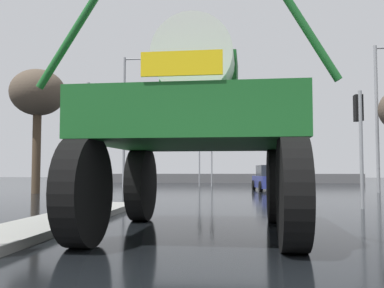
{
  "coord_description": "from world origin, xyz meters",
  "views": [
    {
      "loc": [
        0.17,
        -3.02,
        1.17
      ],
      "look_at": [
        -0.95,
        8.95,
        1.91
      ],
      "focal_mm": 40.91,
      "sensor_mm": 36.0,
      "label": 1
    }
  ],
  "objects_px": {
    "traffic_signal_far_right": "(200,151)",
    "bare_tree_left": "(38,95)",
    "sedan_ahead": "(271,179)",
    "traffic_signal_near_right": "(359,123)",
    "oversize_sprayer": "(199,128)",
    "traffic_signal_near_left": "(89,116)",
    "traffic_signal_far_left": "(212,149)",
    "streetlight_far_right": "(380,109)",
    "streetlight_far_left": "(126,116)"
  },
  "relations": [
    {
      "from": "traffic_signal_far_right",
      "to": "bare_tree_left",
      "type": "xyz_separation_m",
      "value": [
        -7.75,
        -11.35,
        2.53
      ]
    },
    {
      "from": "sedan_ahead",
      "to": "traffic_signal_near_right",
      "type": "height_order",
      "value": "traffic_signal_near_right"
    },
    {
      "from": "oversize_sprayer",
      "to": "traffic_signal_near_right",
      "type": "height_order",
      "value": "oversize_sprayer"
    },
    {
      "from": "sedan_ahead",
      "to": "traffic_signal_near_left",
      "type": "relative_size",
      "value": 1.03
    },
    {
      "from": "traffic_signal_near_right",
      "to": "bare_tree_left",
      "type": "height_order",
      "value": "bare_tree_left"
    },
    {
      "from": "traffic_signal_near_left",
      "to": "traffic_signal_far_left",
      "type": "distance_m",
      "value": 19.57
    },
    {
      "from": "traffic_signal_near_left",
      "to": "traffic_signal_far_right",
      "type": "distance_m",
      "value": 19.45
    },
    {
      "from": "oversize_sprayer",
      "to": "traffic_signal_far_left",
      "type": "xyz_separation_m",
      "value": [
        -0.95,
        25.1,
        0.87
      ]
    },
    {
      "from": "bare_tree_left",
      "to": "streetlight_far_right",
      "type": "bearing_deg",
      "value": 7.98
    },
    {
      "from": "traffic_signal_near_right",
      "to": "streetlight_far_right",
      "type": "height_order",
      "value": "streetlight_far_right"
    },
    {
      "from": "sedan_ahead",
      "to": "traffic_signal_far_left",
      "type": "xyz_separation_m",
      "value": [
        -3.88,
        7.04,
        2.16
      ]
    },
    {
      "from": "streetlight_far_right",
      "to": "traffic_signal_far_right",
      "type": "bearing_deg",
      "value": 140.43
    },
    {
      "from": "traffic_signal_near_right",
      "to": "streetlight_far_right",
      "type": "distance_m",
      "value": 11.46
    },
    {
      "from": "streetlight_far_left",
      "to": "bare_tree_left",
      "type": "distance_m",
      "value": 9.03
    },
    {
      "from": "traffic_signal_near_left",
      "to": "traffic_signal_near_right",
      "type": "relative_size",
      "value": 1.11
    },
    {
      "from": "sedan_ahead",
      "to": "bare_tree_left",
      "type": "relative_size",
      "value": 0.65
    },
    {
      "from": "sedan_ahead",
      "to": "traffic_signal_near_left",
      "type": "bearing_deg",
      "value": 144.43
    },
    {
      "from": "oversize_sprayer",
      "to": "sedan_ahead",
      "type": "bearing_deg",
      "value": -7.26
    },
    {
      "from": "oversize_sprayer",
      "to": "streetlight_far_right",
      "type": "height_order",
      "value": "streetlight_far_right"
    },
    {
      "from": "traffic_signal_near_left",
      "to": "bare_tree_left",
      "type": "distance_m",
      "value": 9.95
    },
    {
      "from": "traffic_signal_near_left",
      "to": "oversize_sprayer",
      "type": "bearing_deg",
      "value": -54.6
    },
    {
      "from": "traffic_signal_near_left",
      "to": "bare_tree_left",
      "type": "height_order",
      "value": "bare_tree_left"
    },
    {
      "from": "traffic_signal_far_right",
      "to": "streetlight_far_right",
      "type": "bearing_deg",
      "value": -39.57
    },
    {
      "from": "traffic_signal_far_right",
      "to": "streetlight_far_left",
      "type": "relative_size",
      "value": 0.39
    },
    {
      "from": "oversize_sprayer",
      "to": "bare_tree_left",
      "type": "xyz_separation_m",
      "value": [
        -9.64,
        13.76,
        3.22
      ]
    },
    {
      "from": "traffic_signal_near_left",
      "to": "streetlight_far_right",
      "type": "height_order",
      "value": "streetlight_far_right"
    },
    {
      "from": "traffic_signal_near_right",
      "to": "bare_tree_left",
      "type": "xyz_separation_m",
      "value": [
        -14.27,
        7.96,
        2.53
      ]
    },
    {
      "from": "traffic_signal_near_right",
      "to": "traffic_signal_far_left",
      "type": "xyz_separation_m",
      "value": [
        -5.58,
        19.31,
        0.18
      ]
    },
    {
      "from": "streetlight_far_right",
      "to": "sedan_ahead",
      "type": "bearing_deg",
      "value": 163.4
    },
    {
      "from": "oversize_sprayer",
      "to": "traffic_signal_near_left",
      "type": "relative_size",
      "value": 1.34
    },
    {
      "from": "traffic_signal_near_right",
      "to": "traffic_signal_far_left",
      "type": "distance_m",
      "value": 20.1
    },
    {
      "from": "traffic_signal_near_right",
      "to": "streetlight_far_right",
      "type": "relative_size",
      "value": 0.45
    },
    {
      "from": "traffic_signal_far_left",
      "to": "streetlight_far_left",
      "type": "relative_size",
      "value": 0.42
    },
    {
      "from": "traffic_signal_far_left",
      "to": "streetlight_far_right",
      "type": "xyz_separation_m",
      "value": [
        9.68,
        -8.77,
        1.68
      ]
    },
    {
      "from": "oversize_sprayer",
      "to": "streetlight_far_left",
      "type": "relative_size",
      "value": 0.58
    },
    {
      "from": "traffic_signal_near_left",
      "to": "sedan_ahead",
      "type": "bearing_deg",
      "value": 60.13
    },
    {
      "from": "sedan_ahead",
      "to": "traffic_signal_far_right",
      "type": "relative_size",
      "value": 1.15
    },
    {
      "from": "traffic_signal_far_left",
      "to": "streetlight_far_right",
      "type": "distance_m",
      "value": 13.17
    },
    {
      "from": "sedan_ahead",
      "to": "traffic_signal_far_left",
      "type": "bearing_deg",
      "value": 23.17
    },
    {
      "from": "sedan_ahead",
      "to": "traffic_signal_far_left",
      "type": "height_order",
      "value": "traffic_signal_far_left"
    },
    {
      "from": "traffic_signal_near_left",
      "to": "traffic_signal_near_right",
      "type": "bearing_deg",
      "value": 0.04
    },
    {
      "from": "streetlight_far_right",
      "to": "streetlight_far_left",
      "type": "bearing_deg",
      "value": 158.94
    },
    {
      "from": "traffic_signal_far_right",
      "to": "streetlight_far_left",
      "type": "xyz_separation_m",
      "value": [
        -5.15,
        -2.71,
        2.48
      ]
    },
    {
      "from": "oversize_sprayer",
      "to": "streetlight_far_left",
      "type": "distance_m",
      "value": 23.7
    },
    {
      "from": "oversize_sprayer",
      "to": "traffic_signal_near_left",
      "type": "distance_m",
      "value": 7.17
    },
    {
      "from": "bare_tree_left",
      "to": "sedan_ahead",
      "type": "bearing_deg",
      "value": 18.89
    },
    {
      "from": "traffic_signal_far_right",
      "to": "bare_tree_left",
      "type": "distance_m",
      "value": 13.97
    },
    {
      "from": "traffic_signal_far_right",
      "to": "streetlight_far_right",
      "type": "relative_size",
      "value": 0.45
    },
    {
      "from": "traffic_signal_near_right",
      "to": "streetlight_far_left",
      "type": "height_order",
      "value": "streetlight_far_left"
    },
    {
      "from": "sedan_ahead",
      "to": "bare_tree_left",
      "type": "distance_m",
      "value": 14.03
    }
  ]
}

